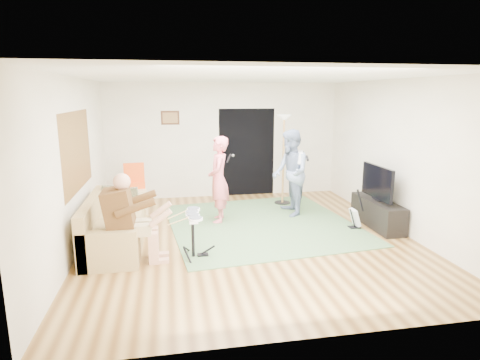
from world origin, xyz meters
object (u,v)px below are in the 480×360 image
object	(u,v)px
guitarist	(290,173)
tv_cabinet	(377,213)
guitar_spare	(355,217)
dining_chair	(136,196)
singer	(219,180)
television	(377,182)
sofa	(110,231)
torchiere_lamp	(284,144)
drum_kit	(193,238)

from	to	relation	value
guitarist	tv_cabinet	distance (m)	1.83
guitar_spare	dining_chair	world-z (taller)	dining_chair
singer	guitarist	size ratio (longest dim) A/B	0.95
tv_cabinet	television	bearing A→B (deg)	180.00
sofa	torchiere_lamp	size ratio (longest dim) A/B	1.01
guitarist	television	size ratio (longest dim) A/B	1.71
guitarist	singer	bearing A→B (deg)	-81.01
television	drum_kit	bearing A→B (deg)	-165.71
sofa	drum_kit	xyz separation A→B (m)	(1.29, -0.65, 0.04)
guitar_spare	torchiere_lamp	bearing A→B (deg)	113.95
sofa	guitarist	world-z (taller)	guitarist
drum_kit	guitarist	distance (m)	2.86
torchiere_lamp	guitar_spare	bearing A→B (deg)	-66.05
singer	dining_chair	xyz separation A→B (m)	(-1.62, 0.88, -0.46)
television	torchiere_lamp	bearing A→B (deg)	124.52
drum_kit	dining_chair	world-z (taller)	dining_chair
guitar_spare	television	size ratio (longest dim) A/B	0.72
singer	drum_kit	bearing A→B (deg)	-10.90
sofa	guitar_spare	size ratio (longest dim) A/B	2.73
singer	guitarist	bearing A→B (deg)	106.05
sofa	singer	world-z (taller)	singer
guitar_spare	torchiere_lamp	world-z (taller)	torchiere_lamp
singer	dining_chair	distance (m)	1.90
dining_chair	singer	bearing A→B (deg)	-37.76
sofa	television	xyz separation A→B (m)	(4.74, 0.23, 0.58)
guitarist	television	xyz separation A→B (m)	(1.36, -0.99, -0.03)
guitar_spare	tv_cabinet	world-z (taller)	guitar_spare
torchiere_lamp	dining_chair	xyz separation A→B (m)	(-3.20, -0.15, -1.00)
dining_chair	torchiere_lamp	bearing A→B (deg)	-6.53
guitar_spare	torchiere_lamp	xyz separation A→B (m)	(-0.84, 1.89, 1.16)
drum_kit	tv_cabinet	bearing A→B (deg)	14.09
television	singer	bearing A→B (deg)	164.20
dining_chair	television	xyz separation A→B (m)	(4.46, -1.68, 0.48)
sofa	tv_cabinet	size ratio (longest dim) A/B	1.44
tv_cabinet	television	size ratio (longest dim) A/B	1.36
sofa	dining_chair	xyz separation A→B (m)	(0.28, 1.91, 0.10)
singer	guitarist	xyz separation A→B (m)	(1.48, 0.18, 0.05)
guitarist	guitar_spare	size ratio (longest dim) A/B	2.37
sofa	guitar_spare	world-z (taller)	sofa
guitarist	guitar_spare	distance (m)	1.55
guitar_spare	television	bearing A→B (deg)	7.82
television	sofa	bearing A→B (deg)	-177.24
dining_chair	television	size ratio (longest dim) A/B	1.00
guitarist	television	world-z (taller)	guitarist
drum_kit	tv_cabinet	distance (m)	3.61
sofa	guitarist	xyz separation A→B (m)	(3.38, 1.22, 0.61)
torchiere_lamp	television	xyz separation A→B (m)	(1.26, -1.84, -0.52)
guitarist	torchiere_lamp	xyz separation A→B (m)	(0.10, 0.85, 0.49)
drum_kit	guitar_spare	world-z (taller)	guitar_spare
drum_kit	guitarist	xyz separation A→B (m)	(2.09, 1.87, 0.56)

